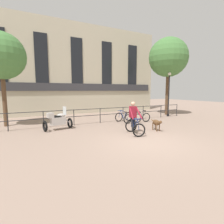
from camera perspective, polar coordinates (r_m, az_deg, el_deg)
The scene contains 12 objects.
ground_plane at distance 8.04m, azimuth 11.22°, elevation -9.60°, with size 60.00×60.00×0.00m, color gray.
canal_railing at distance 12.30m, azimuth -3.90°, elevation -0.32°, with size 15.05×0.05×1.05m.
building_facade at distance 17.79m, azimuth -11.62°, elevation 13.49°, with size 18.00×0.72×8.68m.
cyclist_with_bike at distance 9.27m, azimuth 7.17°, elevation -2.44°, with size 0.92×1.29×1.70m.
dog at distance 10.25m, azimuth 14.36°, elevation -3.44°, with size 0.33×1.00×0.64m.
parked_motorcycle at distance 10.61m, azimuth -17.33°, elevation -2.61°, with size 1.70×0.92×1.35m.
parked_bicycle_near_lamp at distance 12.45m, azimuth 3.66°, elevation -1.86°, with size 0.76×1.17×0.86m.
parked_bicycle_mid_left at distance 12.90m, azimuth 6.87°, elevation -1.58°, with size 0.73×1.15×0.86m.
parked_bicycle_mid_right at distance 13.38m, azimuth 9.86°, elevation -1.32°, with size 0.74×1.16×0.86m.
street_lamp at distance 16.24m, azimuth 18.07°, elevation 6.36°, with size 0.28×0.28×3.86m.
tree_canalside_left at distance 13.14m, azimuth -32.47°, elevation 15.12°, with size 2.88×2.88×5.84m.
tree_canalside_right at distance 17.43m, azimuth 17.89°, elevation 16.56°, with size 3.52×3.52×7.04m.
Camera 1 is at (-4.82, -6.01, 2.29)m, focal length 28.00 mm.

